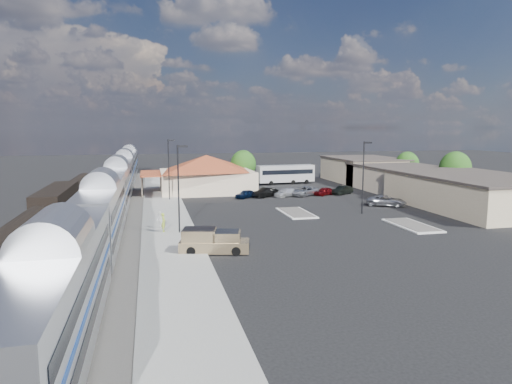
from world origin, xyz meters
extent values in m
plane|color=black|center=(0.00, 0.00, 0.00)|extent=(280.00, 280.00, 0.00)
cube|color=#4C4944|center=(-21.00, 8.00, 0.06)|extent=(16.00, 100.00, 0.12)
cube|color=gray|center=(-12.00, 6.00, 0.09)|extent=(5.50, 92.00, 0.18)
cube|color=silver|center=(-18.00, -30.45, 3.05)|extent=(3.00, 20.00, 5.00)
cube|color=black|center=(-18.00, -30.45, 0.30)|extent=(2.20, 16.00, 0.60)
cube|color=silver|center=(-18.00, -9.45, 3.05)|extent=(3.00, 20.00, 5.00)
cube|color=black|center=(-18.00, -9.45, 0.30)|extent=(2.20, 16.00, 0.60)
cube|color=silver|center=(-18.00, 11.55, 3.05)|extent=(3.00, 20.00, 5.00)
cube|color=black|center=(-18.00, 11.55, 0.30)|extent=(2.20, 16.00, 0.60)
cube|color=silver|center=(-18.00, 32.55, 3.05)|extent=(3.00, 20.00, 5.00)
cube|color=black|center=(-18.00, 32.55, 0.30)|extent=(2.20, 16.00, 0.60)
cube|color=silver|center=(-18.00, 53.55, 3.05)|extent=(3.00, 20.00, 5.00)
cube|color=black|center=(-18.00, 53.55, 0.30)|extent=(2.20, 16.00, 0.60)
cylinder|color=black|center=(-24.00, -13.42, 2.10)|extent=(2.80, 14.00, 2.80)
cube|color=black|center=(-24.00, -13.42, 0.30)|extent=(2.20, 12.00, 0.60)
cube|color=black|center=(-24.00, 2.58, 2.20)|extent=(2.80, 14.00, 3.60)
cube|color=black|center=(-24.00, 2.58, 0.30)|extent=(2.20, 12.00, 0.60)
cylinder|color=black|center=(-24.00, 18.58, 2.10)|extent=(2.80, 14.00, 2.80)
cube|color=black|center=(-24.00, 18.58, 0.30)|extent=(2.20, 12.00, 0.60)
cube|color=beige|center=(-4.50, 24.00, 1.80)|extent=(15.00, 12.00, 3.60)
pyramid|color=maroon|center=(-4.50, 24.00, 4.90)|extent=(15.30, 12.24, 2.60)
cube|color=maroon|center=(-13.60, 24.00, 3.30)|extent=(3.20, 9.60, 0.25)
cube|color=#C6B28C|center=(28.00, 0.00, 2.10)|extent=(14.00, 22.00, 4.20)
cube|color=#3F3833|center=(28.00, 0.00, 4.35)|extent=(14.40, 22.40, 0.30)
cube|color=#C6B28C|center=(28.00, 18.00, 2.00)|extent=(12.00, 18.00, 4.00)
cube|color=#3F3833|center=(28.00, 18.00, 4.15)|extent=(12.40, 18.40, 0.30)
cube|color=#C6B28C|center=(28.00, 32.00, 2.25)|extent=(12.00, 16.00, 4.50)
cube|color=#3F3833|center=(28.00, 32.00, 4.65)|extent=(12.40, 16.40, 0.30)
cube|color=silver|center=(4.00, 2.00, 0.07)|extent=(3.30, 7.50, 0.15)
cube|color=#4C4944|center=(4.00, 2.00, 0.16)|extent=(2.70, 6.90, 0.10)
cube|color=silver|center=(14.00, -8.00, 0.07)|extent=(3.30, 7.50, 0.15)
cube|color=#4C4944|center=(14.00, -8.00, 0.16)|extent=(2.70, 6.90, 0.10)
cylinder|color=black|center=(-11.00, -6.00, 4.50)|extent=(0.16, 0.16, 9.00)
cube|color=black|center=(-10.50, -6.00, 8.85)|extent=(1.00, 0.25, 0.22)
cylinder|color=black|center=(-11.00, 16.00, 4.50)|extent=(0.16, 0.16, 9.00)
cube|color=black|center=(-10.50, 16.00, 8.85)|extent=(1.00, 0.25, 0.22)
cylinder|color=black|center=(12.00, 0.00, 4.50)|extent=(0.16, 0.16, 9.00)
cube|color=black|center=(12.50, 0.00, 8.85)|extent=(1.00, 0.25, 0.22)
cylinder|color=#382314|center=(34.00, 12.00, 1.43)|extent=(0.30, 0.30, 2.86)
ellipsoid|color=#1E4814|center=(34.00, 12.00, 4.23)|extent=(4.94, 4.94, 5.46)
cylinder|color=#382314|center=(34.00, 26.00, 1.28)|extent=(0.30, 0.30, 2.55)
ellipsoid|color=#1E4814|center=(34.00, 26.00, 3.77)|extent=(4.41, 4.41, 4.87)
cylinder|color=#382314|center=(3.00, 30.00, 1.36)|extent=(0.30, 0.30, 2.73)
ellipsoid|color=#1E4814|center=(3.00, 30.00, 4.03)|extent=(4.71, 4.71, 5.21)
cube|color=#927C59|center=(-8.50, -13.64, 0.59)|extent=(6.26, 3.47, 0.97)
cube|color=#927C59|center=(-8.50, -13.64, 1.35)|extent=(2.66, 2.51, 1.02)
cube|color=#927C59|center=(-8.50, -13.64, 1.45)|extent=(3.24, 2.65, 1.18)
cylinder|color=black|center=(-6.88, -15.02, 0.39)|extent=(0.82, 0.47, 0.78)
cylinder|color=black|center=(-6.43, -13.14, 0.39)|extent=(0.82, 0.47, 0.78)
cylinder|color=black|center=(-10.57, -14.14, 0.39)|extent=(0.82, 0.47, 0.78)
cylinder|color=black|center=(-10.12, -12.25, 0.39)|extent=(0.82, 0.47, 0.78)
imported|color=#9D9FA5|center=(17.79, 4.40, 0.74)|extent=(5.82, 4.87, 1.48)
cube|color=silver|center=(11.59, 31.54, 1.99)|extent=(11.29, 3.31, 3.15)
cube|color=black|center=(11.59, 31.54, 2.37)|extent=(10.41, 3.28, 0.84)
cylinder|color=black|center=(15.56, 30.78, 0.42)|extent=(0.86, 0.35, 0.84)
cylinder|color=black|center=(15.38, 32.94, 0.42)|extent=(0.86, 0.35, 0.84)
cylinder|color=black|center=(8.35, 30.19, 0.42)|extent=(0.86, 0.35, 0.84)
cylinder|color=black|center=(8.17, 32.35, 0.42)|extent=(0.86, 0.35, 0.84)
imported|color=#ACC63E|center=(-12.54, -5.25, 1.14)|extent=(0.50, 0.73, 1.92)
imported|color=white|center=(-12.85, -3.35, 1.04)|extent=(0.93, 1.03, 1.73)
imported|color=#0B1B3B|center=(0.46, 15.81, 0.64)|extent=(3.92, 3.35, 1.27)
imported|color=black|center=(3.66, 16.11, 0.74)|extent=(4.59, 3.76, 1.47)
imported|color=silver|center=(6.86, 15.81, 0.64)|extent=(4.72, 3.77, 1.28)
imported|color=#96999E|center=(10.06, 16.11, 0.74)|extent=(5.81, 4.88, 1.48)
imported|color=maroon|center=(13.26, 15.81, 0.64)|extent=(4.02, 3.09, 1.28)
imported|color=black|center=(16.46, 16.11, 0.69)|extent=(4.33, 3.37, 1.37)
camera|label=1|loc=(-13.77, -51.61, 10.66)|focal=32.00mm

